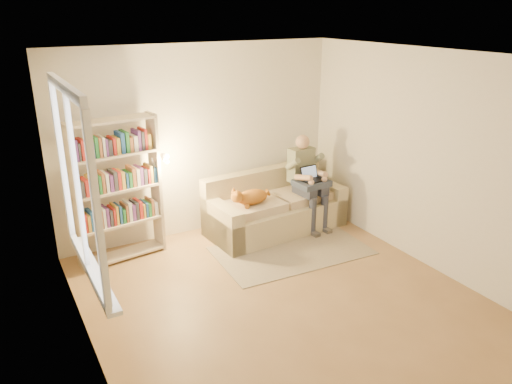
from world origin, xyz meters
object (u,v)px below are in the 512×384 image
cat (251,197)px  bookshelf (117,184)px  laptop (308,177)px  person (306,176)px  sofa (274,209)px

cat → bookshelf: 1.75m
cat → laptop: bearing=-8.5°
person → laptop: bearing=-114.0°
laptop → bookshelf: size_ratio=0.16×
sofa → cat: size_ratio=2.92×
cat → person: bearing=-1.5°
laptop → bookshelf: bookshelf is taller
cat → bookshelf: size_ratio=0.38×
person → laptop: 0.12m
laptop → bookshelf: (-2.56, 0.41, 0.22)m
cat → laptop: size_ratio=2.33×
sofa → laptop: bearing=-32.4°
cat → bookshelf: bookshelf is taller
person → cat: size_ratio=1.95×
sofa → cat: sofa is taller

